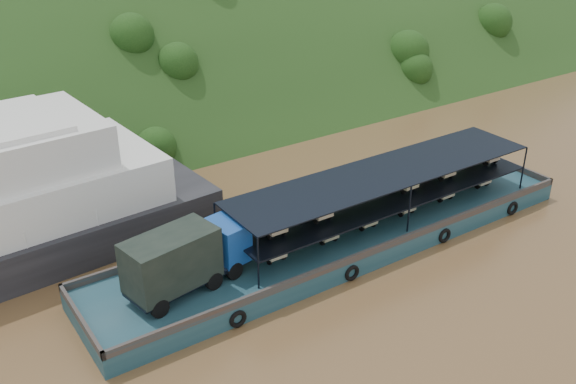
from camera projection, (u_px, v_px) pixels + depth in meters
ground at (338, 244)px, 43.13m from camera, size 160.00×160.00×0.00m
hillside at (133, 102)px, 69.80m from camera, size 140.00×39.60×39.60m
cargo_barge at (327, 236)px, 41.61m from camera, size 35.00×7.18×4.94m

